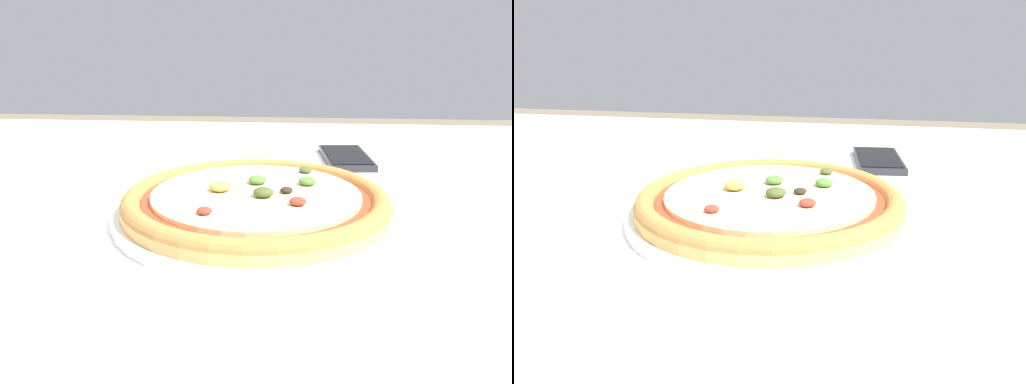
# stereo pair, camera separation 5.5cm
# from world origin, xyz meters

# --- Properties ---
(dining_table) EXTENTS (1.48, 1.14, 0.73)m
(dining_table) POSITION_xyz_m (0.00, 0.00, 0.66)
(dining_table) COLOR #997047
(dining_table) RESTS_ON ground_plane
(pizza_plate) EXTENTS (0.32, 0.32, 0.04)m
(pizza_plate) POSITION_xyz_m (0.07, -0.03, 0.74)
(pizza_plate) COLOR white
(pizza_plate) RESTS_ON dining_table
(cell_phone) EXTENTS (0.08, 0.15, 0.01)m
(cell_phone) POSITION_xyz_m (0.19, 0.23, 0.73)
(cell_phone) COLOR #232328
(cell_phone) RESTS_ON dining_table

